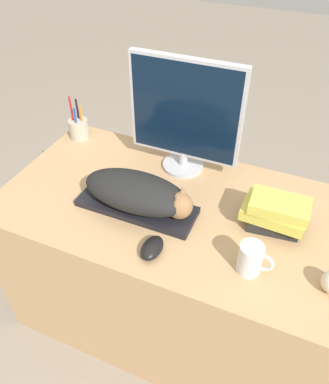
{
  "coord_description": "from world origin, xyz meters",
  "views": [
    {
      "loc": [
        0.33,
        -0.61,
        1.68
      ],
      "look_at": [
        -0.08,
        0.34,
        0.79
      ],
      "focal_mm": 35.0,
      "sensor_mm": 36.0,
      "label": 1
    }
  ],
  "objects_px": {
    "pen_cup": "(79,128)",
    "book_stack": "(276,213)",
    "computer_mouse": "(152,248)",
    "coffee_mug": "(251,259)",
    "keyboard": "(137,207)",
    "cat": "(140,193)",
    "monitor": "(185,114)"
  },
  "relations": [
    {
      "from": "pen_cup",
      "to": "book_stack",
      "type": "xyz_separation_m",
      "value": [
        0.94,
        -0.22,
        0.02
      ]
    },
    {
      "from": "computer_mouse",
      "to": "coffee_mug",
      "type": "xyz_separation_m",
      "value": [
        0.31,
        0.06,
        0.03
      ]
    },
    {
      "from": "book_stack",
      "to": "keyboard",
      "type": "bearing_deg",
      "value": -166.89
    },
    {
      "from": "keyboard",
      "to": "pen_cup",
      "type": "relative_size",
      "value": 2.15
    },
    {
      "from": "pen_cup",
      "to": "book_stack",
      "type": "bearing_deg",
      "value": -13.39
    },
    {
      "from": "keyboard",
      "to": "cat",
      "type": "distance_m",
      "value": 0.07
    },
    {
      "from": "keyboard",
      "to": "pen_cup",
      "type": "xyz_separation_m",
      "value": [
        -0.46,
        0.33,
        0.04
      ]
    },
    {
      "from": "keyboard",
      "to": "computer_mouse",
      "type": "xyz_separation_m",
      "value": [
        0.14,
        -0.17,
        0.01
      ]
    },
    {
      "from": "monitor",
      "to": "book_stack",
      "type": "relative_size",
      "value": 2.11
    },
    {
      "from": "keyboard",
      "to": "coffee_mug",
      "type": "distance_m",
      "value": 0.46
    },
    {
      "from": "computer_mouse",
      "to": "book_stack",
      "type": "height_order",
      "value": "book_stack"
    },
    {
      "from": "keyboard",
      "to": "coffee_mug",
      "type": "height_order",
      "value": "coffee_mug"
    },
    {
      "from": "cat",
      "to": "pen_cup",
      "type": "bearing_deg",
      "value": 145.08
    },
    {
      "from": "monitor",
      "to": "computer_mouse",
      "type": "bearing_deg",
      "value": -80.89
    },
    {
      "from": "monitor",
      "to": "coffee_mug",
      "type": "xyz_separation_m",
      "value": [
        0.38,
        -0.42,
        -0.2
      ]
    },
    {
      "from": "keyboard",
      "to": "pen_cup",
      "type": "bearing_deg",
      "value": 144.16
    },
    {
      "from": "monitor",
      "to": "book_stack",
      "type": "bearing_deg",
      "value": -25.46
    },
    {
      "from": "cat",
      "to": "book_stack",
      "type": "height_order",
      "value": "cat"
    },
    {
      "from": "coffee_mug",
      "to": "book_stack",
      "type": "height_order",
      "value": "book_stack"
    },
    {
      "from": "cat",
      "to": "computer_mouse",
      "type": "relative_size",
      "value": 3.87
    },
    {
      "from": "keyboard",
      "to": "monitor",
      "type": "xyz_separation_m",
      "value": [
        0.06,
        0.31,
        0.24
      ]
    },
    {
      "from": "keyboard",
      "to": "computer_mouse",
      "type": "bearing_deg",
      "value": -50.19
    },
    {
      "from": "cat",
      "to": "computer_mouse",
      "type": "distance_m",
      "value": 0.22
    },
    {
      "from": "cat",
      "to": "coffee_mug",
      "type": "relative_size",
      "value": 3.74
    },
    {
      "from": "monitor",
      "to": "book_stack",
      "type": "distance_m",
      "value": 0.49
    },
    {
      "from": "keyboard",
      "to": "monitor",
      "type": "distance_m",
      "value": 0.39
    },
    {
      "from": "keyboard",
      "to": "computer_mouse",
      "type": "relative_size",
      "value": 4.11
    },
    {
      "from": "coffee_mug",
      "to": "computer_mouse",
      "type": "bearing_deg",
      "value": -169.77
    },
    {
      "from": "pen_cup",
      "to": "monitor",
      "type": "bearing_deg",
      "value": -2.89
    },
    {
      "from": "keyboard",
      "to": "coffee_mug",
      "type": "xyz_separation_m",
      "value": [
        0.45,
        -0.11,
        0.04
      ]
    },
    {
      "from": "cat",
      "to": "monitor",
      "type": "bearing_deg",
      "value": 81.46
    },
    {
      "from": "pen_cup",
      "to": "computer_mouse",
      "type": "bearing_deg",
      "value": -39.77
    }
  ]
}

